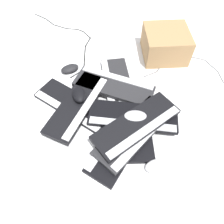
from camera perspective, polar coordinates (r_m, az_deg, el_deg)
The scene contains 17 objects.
ground_plane at distance 1.11m, azimuth -0.34°, elevation -3.51°, with size 3.20×3.20×0.00m, color white.
keyboard_0 at distance 1.25m, azimuth 1.51°, elevation 6.73°, with size 0.46×0.24×0.03m.
keyboard_1 at distance 1.19m, azimuth -10.11°, elevation 1.83°, with size 0.35×0.46×0.03m.
keyboard_2 at distance 1.05m, azimuth 2.48°, elevation -7.53°, with size 0.46×0.34×0.03m.
keyboard_3 at distance 1.11m, azimuth 5.77°, elevation -2.50°, with size 0.45×0.19×0.03m.
keyboard_4 at distance 1.14m, azimuth -8.97°, elevation 1.88°, with size 0.46×0.29×0.03m.
keyboard_5 at distance 1.21m, azimuth 0.50°, elevation 6.83°, with size 0.28×0.46×0.03m.
keyboard_6 at distance 1.05m, azimuth 5.98°, elevation -5.18°, with size 0.44×0.39×0.03m.
keyboard_7 at distance 1.09m, azimuth 5.49°, elevation -1.22°, with size 0.17×0.45×0.03m.
keyboard_8 at distance 1.03m, azimuth 6.51°, elevation -3.28°, with size 0.40×0.43×0.03m.
mouse_0 at distance 1.14m, azimuth -8.65°, elevation 4.64°, with size 0.11×0.07×0.04m, color black.
mouse_1 at distance 1.37m, azimuth -10.96°, elevation 11.04°, with size 0.11×0.07×0.04m, color black.
mouse_2 at distance 1.05m, azimuth 6.12°, elevation -1.12°, with size 0.11×0.07×0.04m, color #B7B7BC.
mouse_3 at distance 1.01m, azimuth 11.74°, elevation -13.70°, with size 0.11×0.07×0.04m, color silver.
cable_0 at distance 1.62m, azimuth -10.84°, elevation 18.49°, with size 0.66×0.47×0.01m.
cable_1 at distance 1.45m, azimuth 19.79°, elevation 10.84°, with size 0.27×0.54×0.01m.
cardboard_box at distance 1.45m, azimuth 13.79°, elevation 16.88°, with size 0.26×0.26×0.17m, color #9E774C.
Camera 1 is at (-0.58, -0.05, 0.94)m, focal length 35.00 mm.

